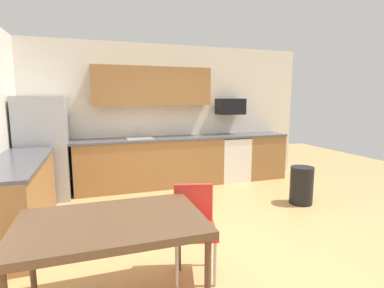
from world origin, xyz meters
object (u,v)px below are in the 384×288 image
Objects in this scene: refrigerator at (44,149)px; oven_range at (231,158)px; trash_bin at (301,185)px; dining_table at (112,227)px; chair_near_table at (194,222)px; microwave at (230,107)px.

oven_range is at bearing 1.32° from refrigerator.
refrigerator is 4.25m from trash_bin.
dining_table is (-2.59, -3.23, 0.24)m from oven_range.
oven_range is 1.07× the size of chair_near_table.
microwave is (0.00, 0.10, 1.05)m from oven_range.
oven_range is 1.06m from microwave.
trash_bin is at bearing 27.48° from dining_table.
dining_table is 1.65× the size of chair_near_table.
chair_near_table is (-1.81, -2.92, 0.05)m from oven_range.
dining_table is at bearing -74.26° from refrigerator.
trash_bin is at bearing -75.43° from oven_range.
microwave is at bearing 2.97° from refrigerator.
microwave is 4.29m from dining_table.
refrigerator is 2.84× the size of trash_bin.
trash_bin is (3.02, 1.57, -0.40)m from dining_table.
oven_range is 1.72m from trash_bin.
microwave is at bearing 59.00° from chair_near_table.
refrigerator is 3.16× the size of microwave.
refrigerator is 3.50m from oven_range.
refrigerator is at bearing 157.99° from trash_bin.
oven_range is 3.44m from chair_near_table.
oven_range is 1.69× the size of microwave.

